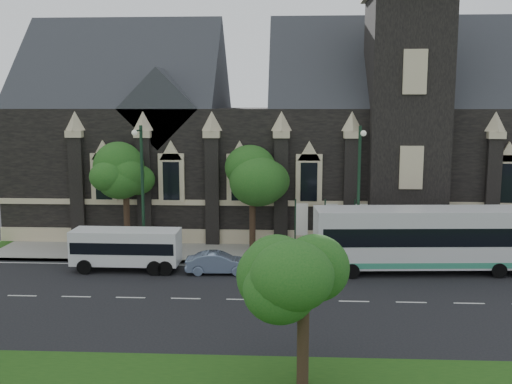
# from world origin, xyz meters

# --- Properties ---
(ground) EXTENTS (160.00, 160.00, 0.00)m
(ground) POSITION_xyz_m (0.00, 0.00, 0.00)
(ground) COLOR black
(ground) RESTS_ON ground
(sidewalk) EXTENTS (80.00, 5.00, 0.15)m
(sidewalk) POSITION_xyz_m (0.00, 9.50, 0.07)
(sidewalk) COLOR gray
(sidewalk) RESTS_ON ground
(museum) EXTENTS (40.00, 17.70, 29.90)m
(museum) POSITION_xyz_m (5.12, 18.78, 8.17)
(museum) COLOR black
(museum) RESTS_ON ground
(tree_park_east) EXTENTS (3.40, 3.40, 6.28)m
(tree_park_east) POSITION_xyz_m (6.18, -9.32, 4.62)
(tree_park_east) COLOR black
(tree_park_east) RESTS_ON ground
(tree_walk_right) EXTENTS (4.08, 4.08, 7.80)m
(tree_walk_right) POSITION_xyz_m (3.21, 10.71, 5.82)
(tree_walk_right) COLOR black
(tree_walk_right) RESTS_ON ground
(tree_walk_left) EXTENTS (3.91, 3.91, 7.64)m
(tree_walk_left) POSITION_xyz_m (-5.80, 10.70, 5.73)
(tree_walk_left) COLOR black
(tree_walk_left) RESTS_ON ground
(street_lamp_near) EXTENTS (0.36, 1.88, 9.00)m
(street_lamp_near) POSITION_xyz_m (10.00, 7.09, 5.11)
(street_lamp_near) COLOR #15311F
(street_lamp_near) RESTS_ON ground
(street_lamp_mid) EXTENTS (0.36, 1.88, 9.00)m
(street_lamp_mid) POSITION_xyz_m (-4.00, 7.09, 5.11)
(street_lamp_mid) COLOR #15311F
(street_lamp_mid) RESTS_ON ground
(banner_flag_left) EXTENTS (0.90, 0.10, 4.00)m
(banner_flag_left) POSITION_xyz_m (6.29, 9.00, 2.38)
(banner_flag_left) COLOR #15311F
(banner_flag_left) RESTS_ON ground
(banner_flag_center) EXTENTS (0.90, 0.10, 4.00)m
(banner_flag_center) POSITION_xyz_m (8.29, 9.00, 2.38)
(banner_flag_center) COLOR #15311F
(banner_flag_center) RESTS_ON ground
(banner_flag_right) EXTENTS (0.90, 0.10, 4.00)m
(banner_flag_right) POSITION_xyz_m (10.29, 9.00, 2.38)
(banner_flag_right) COLOR #15311F
(banner_flag_right) RESTS_ON ground
(tour_coach) EXTENTS (13.80, 3.85, 3.98)m
(tour_coach) POSITION_xyz_m (14.02, 5.86, 2.16)
(tour_coach) COLOR silver
(tour_coach) RESTS_ON ground
(shuttle_bus) EXTENTS (6.71, 2.44, 2.58)m
(shuttle_bus) POSITION_xyz_m (-4.61, 5.24, 1.50)
(shuttle_bus) COLOR silver
(shuttle_bus) RESTS_ON ground
(box_trailer) EXTENTS (3.34, 1.97, 1.76)m
(box_trailer) POSITION_xyz_m (5.21, 5.05, 1.00)
(box_trailer) COLOR silver
(box_trailer) RESTS_ON ground
(sedan) EXTENTS (4.09, 1.63, 1.32)m
(sedan) POSITION_xyz_m (1.22, 4.81, 0.66)
(sedan) COLOR #7285A5
(sedan) RESTS_ON ground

